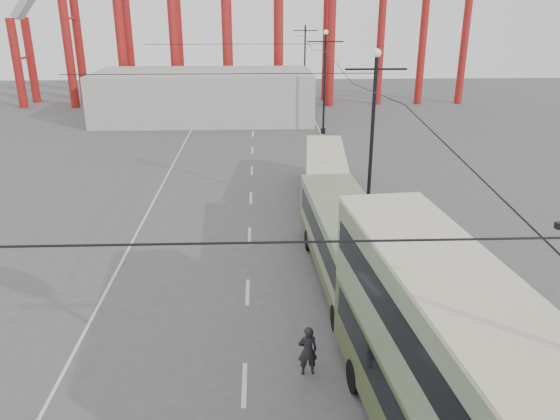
{
  "coord_description": "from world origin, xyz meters",
  "views": [
    {
      "loc": [
        -0.42,
        -10.38,
        11.4
      ],
      "look_at": [
        0.45,
        11.84,
        3.0
      ],
      "focal_mm": 35.0,
      "sensor_mm": 36.0,
      "label": 1
    }
  ],
  "objects_px": {
    "single_decker_green": "(347,243)",
    "single_decker_cream": "(325,172)",
    "pedestrian": "(308,351)",
    "double_decker_bus": "(439,359)"
  },
  "relations": [
    {
      "from": "single_decker_green",
      "to": "single_decker_cream",
      "type": "bearing_deg",
      "value": 85.04
    },
    {
      "from": "double_decker_bus",
      "to": "single_decker_cream",
      "type": "relative_size",
      "value": 1.15
    },
    {
      "from": "single_decker_green",
      "to": "single_decker_cream",
      "type": "height_order",
      "value": "single_decker_green"
    },
    {
      "from": "pedestrian",
      "to": "single_decker_green",
      "type": "bearing_deg",
      "value": -115.16
    },
    {
      "from": "single_decker_green",
      "to": "pedestrian",
      "type": "xyz_separation_m",
      "value": [
        -2.24,
        -6.35,
        -0.92
      ]
    },
    {
      "from": "single_decker_cream",
      "to": "pedestrian",
      "type": "height_order",
      "value": "single_decker_cream"
    },
    {
      "from": "double_decker_bus",
      "to": "pedestrian",
      "type": "relative_size",
      "value": 6.14
    },
    {
      "from": "single_decker_cream",
      "to": "pedestrian",
      "type": "relative_size",
      "value": 5.36
    },
    {
      "from": "single_decker_green",
      "to": "pedestrian",
      "type": "relative_size",
      "value": 6.49
    },
    {
      "from": "double_decker_bus",
      "to": "single_decker_cream",
      "type": "distance_m",
      "value": 21.31
    }
  ]
}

